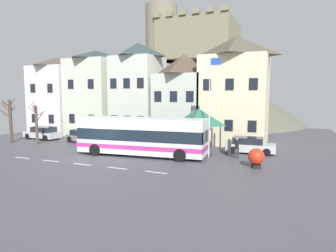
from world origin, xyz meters
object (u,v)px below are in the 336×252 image
object	(u,v)px
townhouse_04	(235,90)
pedestrian_01	(229,146)
townhouse_01	(97,93)
townhouse_03	(184,98)
parked_car_02	(84,136)
bus_shelter	(199,117)
parked_car_01	(43,133)
transit_bus	(141,137)
hilltop_castle	(199,86)
townhouse_00	(58,96)
bare_tree_01	(10,120)
bare_tree_00	(37,124)
pedestrian_00	(237,148)
public_bench	(185,142)
harbour_buoy	(256,157)
townhouse_02	(138,91)
flagpole	(210,101)
parked_car_00	(249,145)

from	to	relation	value
townhouse_04	pedestrian_01	world-z (taller)	townhouse_04
townhouse_01	townhouse_03	xyz separation A→B (m)	(11.74, 0.10, -0.53)
townhouse_01	parked_car_02	xyz separation A→B (m)	(2.30, -5.80, -4.69)
bus_shelter	parked_car_01	xyz separation A→B (m)	(-18.89, 0.46, -2.44)
townhouse_04	transit_bus	size ratio (longest dim) A/B	1.00
hilltop_castle	townhouse_00	bearing A→B (deg)	-120.49
bus_shelter	bare_tree_01	xyz separation A→B (m)	(-19.88, -2.92, -0.69)
townhouse_03	parked_car_02	bearing A→B (deg)	-147.98
parked_car_01	bare_tree_00	xyz separation A→B (m)	(2.27, -3.01, 1.46)
bus_shelter	pedestrian_00	world-z (taller)	bus_shelter
parked_car_02	hilltop_castle	bearing A→B (deg)	87.92
pedestrian_01	public_bench	world-z (taller)	pedestrian_01
harbour_buoy	bare_tree_01	distance (m)	25.45
townhouse_01	bare_tree_01	distance (m)	10.63
townhouse_01	townhouse_02	xyz separation A→B (m)	(6.21, -0.52, 0.24)
bus_shelter	flagpole	xyz separation A→B (m)	(1.54, -1.95, 1.51)
townhouse_02	parked_car_01	bearing A→B (deg)	-151.71
hilltop_castle	transit_bus	xyz separation A→B (m)	(4.27, -32.00, -5.20)
townhouse_00	hilltop_castle	world-z (taller)	hilltop_castle
townhouse_01	flagpole	world-z (taller)	townhouse_01
parked_car_00	bare_tree_01	size ratio (longest dim) A/B	0.92
townhouse_02	transit_bus	xyz separation A→B (m)	(5.18, -9.31, -3.96)
flagpole	bare_tree_00	distance (m)	18.34
townhouse_01	townhouse_00	bearing A→B (deg)	-177.36
bus_shelter	parked_car_02	xyz separation A→B (m)	(-13.04, 0.45, -2.48)
townhouse_00	townhouse_02	distance (m)	12.31
townhouse_04	pedestrian_00	distance (m)	9.25
hilltop_castle	parked_car_01	xyz separation A→B (m)	(-10.69, -27.95, -6.12)
public_bench	townhouse_03	bearing A→B (deg)	110.56
transit_bus	public_bench	size ratio (longest dim) A/B	7.86
bus_shelter	flagpole	size ratio (longest dim) A/B	0.48
townhouse_03	bare_tree_00	world-z (taller)	townhouse_03
townhouse_01	pedestrian_01	size ratio (longest dim) A/B	6.58
pedestrian_01	public_bench	xyz separation A→B (m)	(-5.00, 3.21, -0.44)
harbour_buoy	bare_tree_00	size ratio (longest dim) A/B	0.31
townhouse_03	public_bench	world-z (taller)	townhouse_03
townhouse_02	pedestrian_01	bearing A→B (deg)	-29.45
townhouse_03	townhouse_01	bearing A→B (deg)	-179.49
townhouse_04	parked_car_00	size ratio (longest dim) A/B	2.59
pedestrian_00	harbour_buoy	size ratio (longest dim) A/B	1.21
parked_car_01	bare_tree_01	size ratio (longest dim) A/B	0.97
transit_bus	pedestrian_01	xyz separation A→B (m)	(6.95, 2.46, -0.71)
transit_bus	pedestrian_01	distance (m)	7.41
townhouse_00	townhouse_03	world-z (taller)	townhouse_00
townhouse_01	parked_car_00	distance (m)	20.95
townhouse_00	bus_shelter	bearing A→B (deg)	-15.57
bare_tree_01	transit_bus	bearing A→B (deg)	-2.39
townhouse_01	pedestrian_01	world-z (taller)	townhouse_01
townhouse_00	transit_bus	distance (m)	20.21
transit_bus	parked_car_01	world-z (taller)	transit_bus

